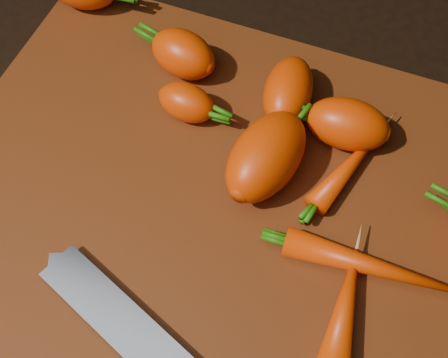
% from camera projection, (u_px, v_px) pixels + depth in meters
% --- Properties ---
extents(ground, '(2.00, 2.00, 0.01)m').
position_uv_depth(ground, '(220.00, 208.00, 0.55)').
color(ground, black).
extents(cutting_board, '(0.50, 0.40, 0.01)m').
position_uv_depth(cutting_board, '(220.00, 202.00, 0.54)').
color(cutting_board, '#55250C').
rests_on(cutting_board, ground).
extents(carrot_1, '(0.08, 0.06, 0.05)m').
position_uv_depth(carrot_1, '(183.00, 54.00, 0.59)').
color(carrot_1, '#D63805').
rests_on(carrot_1, cutting_board).
extents(carrot_2, '(0.05, 0.08, 0.04)m').
position_uv_depth(carrot_2, '(288.00, 91.00, 0.57)').
color(carrot_2, '#D63805').
rests_on(carrot_2, cutting_board).
extents(carrot_3, '(0.07, 0.10, 0.06)m').
position_uv_depth(carrot_3, '(266.00, 156.00, 0.53)').
color(carrot_3, '#D63805').
rests_on(carrot_3, cutting_board).
extents(carrot_4, '(0.08, 0.05, 0.05)m').
position_uv_depth(carrot_4, '(348.00, 124.00, 0.55)').
color(carrot_4, '#D63805').
rests_on(carrot_4, cutting_board).
extents(carrot_5, '(0.06, 0.04, 0.04)m').
position_uv_depth(carrot_5, '(186.00, 103.00, 0.57)').
color(carrot_5, '#D63805').
rests_on(carrot_5, cutting_board).
extents(carrot_7, '(0.05, 0.11, 0.02)m').
position_uv_depth(carrot_7, '(349.00, 166.00, 0.54)').
color(carrot_7, '#D63805').
rests_on(carrot_7, cutting_board).
extents(carrot_8, '(0.14, 0.03, 0.03)m').
position_uv_depth(carrot_8, '(372.00, 266.00, 0.49)').
color(carrot_8, '#D63805').
rests_on(carrot_8, cutting_board).
extents(carrot_9, '(0.03, 0.10, 0.03)m').
position_uv_depth(carrot_9, '(345.00, 305.00, 0.48)').
color(carrot_9, '#D63805').
rests_on(carrot_9, cutting_board).
extents(knife, '(0.30, 0.14, 0.02)m').
position_uv_depth(knife, '(157.00, 357.00, 0.46)').
color(knife, gray).
rests_on(knife, cutting_board).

